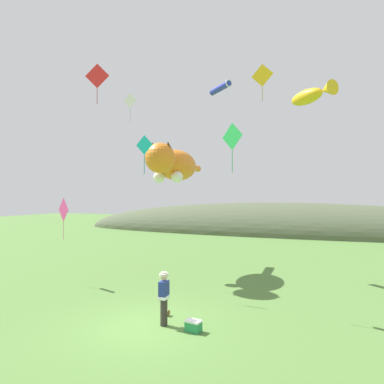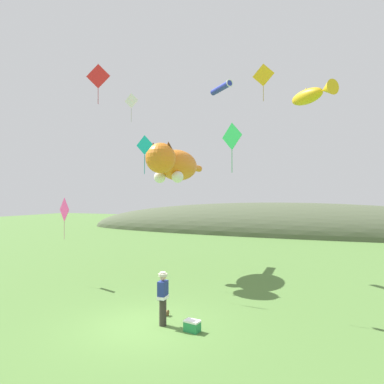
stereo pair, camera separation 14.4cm
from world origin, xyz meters
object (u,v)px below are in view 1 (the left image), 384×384
at_px(kite_diamond_red, 97,76).
at_px(kite_diamond_gold, 262,75).
at_px(kite_tube_streamer, 221,88).
at_px(kite_diamond_teal, 144,146).
at_px(kite_diamond_green, 232,137).
at_px(kite_diamond_white, 130,101).
at_px(kite_spool, 167,313).
at_px(kite_diamond_pink, 63,210).
at_px(kite_fish_windsock, 311,95).
at_px(kite_giant_cat, 174,165).
at_px(festival_attendant, 164,297).
at_px(picnic_cooler, 193,326).

distance_m(kite_diamond_red, kite_diamond_gold, 9.75).
bearing_deg(kite_tube_streamer, kite_diamond_teal, -111.57).
height_order(kite_diamond_red, kite_diamond_green, kite_diamond_red).
xyz_separation_m(kite_diamond_white, kite_diamond_green, (8.51, -5.92, -3.89)).
relative_size(kite_diamond_white, kite_diamond_teal, 1.05).
relative_size(kite_spool, kite_diamond_red, 0.09).
distance_m(kite_diamond_white, kite_diamond_teal, 7.65).
height_order(kite_diamond_red, kite_diamond_teal, kite_diamond_red).
relative_size(kite_spool, kite_diamond_gold, 0.09).
distance_m(kite_spool, kite_diamond_gold, 15.10).
bearing_deg(kite_diamond_gold, kite_diamond_pink, -139.73).
bearing_deg(kite_fish_windsock, kite_giant_cat, 166.67).
relative_size(festival_attendant, kite_giant_cat, 0.26).
relative_size(picnic_cooler, kite_tube_streamer, 0.31).
relative_size(kite_diamond_red, kite_diamond_teal, 1.27).
relative_size(kite_tube_streamer, kite_diamond_gold, 0.76).
distance_m(kite_tube_streamer, kite_diamond_teal, 6.94).
height_order(kite_spool, picnic_cooler, picnic_cooler).
bearing_deg(kite_diamond_teal, kite_spool, -47.68).
bearing_deg(kite_spool, kite_diamond_green, 48.55).
bearing_deg(kite_tube_streamer, kite_diamond_green, -68.55).
distance_m(kite_giant_cat, kite_tube_streamer, 5.41).
height_order(picnic_cooler, kite_diamond_red, kite_diamond_red).
bearing_deg(kite_fish_windsock, kite_diamond_pink, -169.08).
distance_m(festival_attendant, kite_fish_windsock, 10.44).
bearing_deg(kite_diamond_pink, kite_diamond_red, 86.61).
bearing_deg(kite_diamond_teal, festival_attendant, -51.92).
relative_size(kite_tube_streamer, kite_diamond_green, 0.87).
xyz_separation_m(kite_tube_streamer, kite_diamond_white, (-6.15, -0.08, -0.13)).
height_order(kite_diamond_red, kite_diamond_gold, kite_diamond_gold).
relative_size(kite_diamond_white, kite_diamond_red, 0.83).
relative_size(kite_spool, kite_diamond_white, 0.11).
xyz_separation_m(kite_giant_cat, kite_diamond_green, (4.56, -4.23, 0.58)).
relative_size(festival_attendant, kite_tube_streamer, 1.02).
height_order(kite_diamond_white, kite_diamond_green, kite_diamond_white).
xyz_separation_m(picnic_cooler, kite_diamond_red, (-8.19, 5.73, 10.95)).
height_order(kite_fish_windsock, kite_diamond_pink, kite_fish_windsock).
bearing_deg(kite_diamond_teal, kite_diamond_green, -9.35).
height_order(festival_attendant, kite_diamond_pink, kite_diamond_pink).
height_order(kite_fish_windsock, kite_tube_streamer, kite_tube_streamer).
distance_m(picnic_cooler, kite_giant_cat, 10.26).
relative_size(kite_tube_streamer, kite_diamond_pink, 0.83).
bearing_deg(kite_diamond_white, kite_fish_windsock, -16.86).
height_order(festival_attendant, kite_spool, festival_attendant).
bearing_deg(kite_fish_windsock, kite_diamond_teal, -166.57).
height_order(kite_giant_cat, kite_diamond_teal, kite_diamond_teal).
height_order(kite_spool, kite_tube_streamer, kite_tube_streamer).
relative_size(picnic_cooler, kite_diamond_pink, 0.26).
height_order(kite_tube_streamer, kite_diamond_gold, kite_diamond_gold).
height_order(kite_tube_streamer, kite_diamond_pink, kite_tube_streamer).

